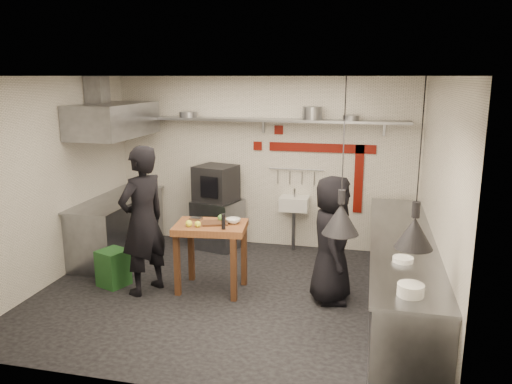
% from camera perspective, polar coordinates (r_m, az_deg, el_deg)
% --- Properties ---
extents(floor, '(5.00, 5.00, 0.00)m').
position_cam_1_polar(floor, '(6.72, -3.02, -11.53)').
color(floor, black).
rests_on(floor, ground).
extents(ceiling, '(5.00, 5.00, 0.00)m').
position_cam_1_polar(ceiling, '(6.11, -3.35, 13.10)').
color(ceiling, beige).
rests_on(ceiling, floor).
extents(wall_back, '(5.00, 0.04, 2.80)m').
position_cam_1_polar(wall_back, '(8.26, 0.90, 3.37)').
color(wall_back, silver).
rests_on(wall_back, floor).
extents(wall_front, '(5.00, 0.04, 2.80)m').
position_cam_1_polar(wall_front, '(4.37, -10.94, -5.83)').
color(wall_front, silver).
rests_on(wall_front, floor).
extents(wall_left, '(0.04, 4.20, 2.80)m').
position_cam_1_polar(wall_left, '(7.36, -22.22, 1.17)').
color(wall_left, silver).
rests_on(wall_left, floor).
extents(wall_right, '(0.04, 4.20, 2.80)m').
position_cam_1_polar(wall_right, '(6.07, 20.10, -1.02)').
color(wall_right, silver).
rests_on(wall_right, floor).
extents(red_band_horiz, '(1.70, 0.02, 0.14)m').
position_cam_1_polar(red_band_horiz, '(8.06, 7.52, 5.02)').
color(red_band_horiz, '#620E07').
rests_on(red_band_horiz, wall_back).
extents(red_band_vert, '(0.14, 0.02, 1.10)m').
position_cam_1_polar(red_band_vert, '(8.10, 11.64, 1.46)').
color(red_band_vert, '#620E07').
rests_on(red_band_vert, wall_back).
extents(red_tile_a, '(0.14, 0.02, 0.14)m').
position_cam_1_polar(red_tile_a, '(8.12, 2.62, 7.10)').
color(red_tile_a, '#620E07').
rests_on(red_tile_a, wall_back).
extents(red_tile_b, '(0.14, 0.02, 0.14)m').
position_cam_1_polar(red_tile_b, '(8.22, 0.19, 5.30)').
color(red_tile_b, '#620E07').
rests_on(red_tile_b, wall_back).
extents(back_shelf, '(4.60, 0.34, 0.04)m').
position_cam_1_polar(back_shelf, '(8.00, 0.64, 8.25)').
color(back_shelf, slate).
rests_on(back_shelf, wall_back).
extents(shelf_bracket_left, '(0.04, 0.06, 0.24)m').
position_cam_1_polar(shelf_bracket_left, '(8.75, -11.49, 7.75)').
color(shelf_bracket_left, slate).
rests_on(shelf_bracket_left, wall_back).
extents(shelf_bracket_mid, '(0.04, 0.06, 0.24)m').
position_cam_1_polar(shelf_bracket_mid, '(8.15, 0.87, 7.63)').
color(shelf_bracket_mid, slate).
rests_on(shelf_bracket_mid, wall_back).
extents(shelf_bracket_right, '(0.04, 0.06, 0.24)m').
position_cam_1_polar(shelf_bracket_right, '(7.97, 14.45, 7.10)').
color(shelf_bracket_right, slate).
rests_on(shelf_bracket_right, wall_back).
extents(pan_far_left, '(0.30, 0.30, 0.09)m').
position_cam_1_polar(pan_far_left, '(8.34, -7.75, 8.78)').
color(pan_far_left, slate).
rests_on(pan_far_left, back_shelf).
extents(pan_mid_left, '(0.23, 0.23, 0.07)m').
position_cam_1_polar(pan_mid_left, '(8.34, -7.61, 8.71)').
color(pan_mid_left, slate).
rests_on(pan_mid_left, back_shelf).
extents(stock_pot, '(0.38, 0.38, 0.20)m').
position_cam_1_polar(stock_pot, '(7.85, 6.46, 8.95)').
color(stock_pot, slate).
rests_on(stock_pot, back_shelf).
extents(pan_right, '(0.30, 0.30, 0.08)m').
position_cam_1_polar(pan_right, '(7.81, 10.80, 8.34)').
color(pan_right, slate).
rests_on(pan_right, back_shelf).
extents(oven_stand, '(0.85, 0.80, 0.80)m').
position_cam_1_polar(oven_stand, '(8.34, -4.37, -3.63)').
color(oven_stand, slate).
rests_on(oven_stand, floor).
extents(combi_oven, '(0.73, 0.70, 0.58)m').
position_cam_1_polar(combi_oven, '(8.18, -4.59, 1.01)').
color(combi_oven, black).
rests_on(combi_oven, oven_stand).
extents(oven_door, '(0.46, 0.16, 0.46)m').
position_cam_1_polar(oven_door, '(7.97, -5.35, 0.68)').
color(oven_door, '#620E07').
rests_on(oven_door, combi_oven).
extents(oven_glass, '(0.31, 0.10, 0.34)m').
position_cam_1_polar(oven_glass, '(7.89, -5.40, 0.54)').
color(oven_glass, black).
rests_on(oven_glass, oven_door).
extents(hand_sink, '(0.46, 0.34, 0.22)m').
position_cam_1_polar(hand_sink, '(8.12, 4.41, -1.32)').
color(hand_sink, silver).
rests_on(hand_sink, wall_back).
extents(sink_tap, '(0.03, 0.03, 0.14)m').
position_cam_1_polar(sink_tap, '(8.08, 4.43, -0.08)').
color(sink_tap, slate).
rests_on(sink_tap, hand_sink).
extents(sink_drain, '(0.06, 0.06, 0.66)m').
position_cam_1_polar(sink_drain, '(8.21, 4.31, -4.36)').
color(sink_drain, slate).
rests_on(sink_drain, floor).
extents(utensil_rail, '(0.90, 0.02, 0.02)m').
position_cam_1_polar(utensil_rail, '(8.14, 4.63, 2.61)').
color(utensil_rail, slate).
rests_on(utensil_rail, wall_back).
extents(counter_right, '(0.70, 3.80, 0.90)m').
position_cam_1_polar(counter_right, '(6.33, 16.24, -9.23)').
color(counter_right, slate).
rests_on(counter_right, floor).
extents(counter_right_top, '(0.76, 3.90, 0.03)m').
position_cam_1_polar(counter_right_top, '(6.17, 16.51, -5.23)').
color(counter_right_top, slate).
rests_on(counter_right_top, counter_right).
extents(plate_stack, '(0.26, 0.26, 0.11)m').
position_cam_1_polar(plate_stack, '(4.62, 17.26, -10.65)').
color(plate_stack, silver).
rests_on(plate_stack, counter_right_top).
extents(small_bowl_right, '(0.24, 0.24, 0.05)m').
position_cam_1_polar(small_bowl_right, '(5.40, 16.45, -7.41)').
color(small_bowl_right, silver).
rests_on(small_bowl_right, counter_right_top).
extents(counter_left, '(0.70, 1.90, 0.90)m').
position_cam_1_polar(counter_left, '(8.26, -15.50, -3.89)').
color(counter_left, slate).
rests_on(counter_left, floor).
extents(counter_left_top, '(0.76, 2.00, 0.03)m').
position_cam_1_polar(counter_left_top, '(8.14, -15.70, -0.76)').
color(counter_left_top, slate).
rests_on(counter_left_top, counter_left).
extents(extractor_hood, '(0.78, 1.60, 0.50)m').
position_cam_1_polar(extractor_hood, '(7.92, -15.93, 7.92)').
color(extractor_hood, slate).
rests_on(extractor_hood, ceiling).
extents(hood_duct, '(0.28, 0.28, 0.50)m').
position_cam_1_polar(hood_duct, '(8.02, -17.70, 10.73)').
color(hood_duct, slate).
rests_on(hood_duct, ceiling).
extents(green_bin, '(0.45, 0.45, 0.50)m').
position_cam_1_polar(green_bin, '(7.14, -16.00, -8.32)').
color(green_bin, '#1F5321').
rests_on(green_bin, floor).
extents(prep_table, '(0.99, 0.74, 0.92)m').
position_cam_1_polar(prep_table, '(6.68, -5.13, -7.43)').
color(prep_table, brown).
rests_on(prep_table, floor).
extents(cutting_board, '(0.39, 0.33, 0.02)m').
position_cam_1_polar(cutting_board, '(6.53, -4.73, -3.55)').
color(cutting_board, '#4A2B18').
rests_on(cutting_board, prep_table).
extents(pepper_mill, '(0.05, 0.05, 0.20)m').
position_cam_1_polar(pepper_mill, '(6.27, -3.75, -3.40)').
color(pepper_mill, black).
rests_on(pepper_mill, prep_table).
extents(lemon_a, '(0.09, 0.09, 0.09)m').
position_cam_1_polar(lemon_a, '(6.44, -7.68, -3.59)').
color(lemon_a, yellow).
rests_on(lemon_a, prep_table).
extents(lemon_b, '(0.10, 0.10, 0.08)m').
position_cam_1_polar(lemon_b, '(6.41, -6.67, -3.67)').
color(lemon_b, yellow).
rests_on(lemon_b, prep_table).
extents(veg_ball, '(0.10, 0.10, 0.09)m').
position_cam_1_polar(veg_ball, '(6.62, -4.02, -2.96)').
color(veg_ball, '#529236').
rests_on(veg_ball, prep_table).
extents(steel_tray, '(0.17, 0.13, 0.03)m').
position_cam_1_polar(steel_tray, '(6.74, -6.87, -3.04)').
color(steel_tray, slate).
rests_on(steel_tray, prep_table).
extents(bowl, '(0.25, 0.25, 0.06)m').
position_cam_1_polar(bowl, '(6.54, -2.62, -3.31)').
color(bowl, silver).
rests_on(bowl, prep_table).
extents(heat_lamp_near, '(0.39, 0.39, 1.53)m').
position_cam_1_polar(heat_lamp_near, '(4.85, 9.93, 3.89)').
color(heat_lamp_near, black).
rests_on(heat_lamp_near, ceiling).
extents(heat_lamp_far, '(0.38, 0.38, 1.48)m').
position_cam_1_polar(heat_lamp_far, '(4.45, 18.16, 2.91)').
color(heat_lamp_far, black).
rests_on(heat_lamp_far, ceiling).
extents(chef_left, '(0.72, 0.84, 1.96)m').
position_cam_1_polar(chef_left, '(6.61, -12.81, -3.22)').
color(chef_left, black).
rests_on(chef_left, floor).
extents(chef_right, '(0.59, 0.84, 1.62)m').
position_cam_1_polar(chef_right, '(6.31, 8.65, -5.40)').
color(chef_right, black).
rests_on(chef_right, floor).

